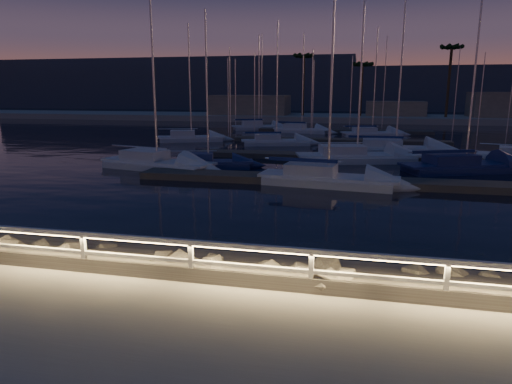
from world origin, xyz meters
TOP-DOWN VIEW (x-y plane):
  - ground at (0.00, 0.00)m, footprint 400.00×400.00m
  - harbor_water at (0.00, 31.22)m, footprint 400.00×440.00m
  - guard_rail at (-0.07, -0.00)m, footprint 44.11×0.12m
  - riprap at (-2.35, 1.28)m, footprint 36.68×2.77m
  - floating_docks at (0.00, 32.50)m, footprint 22.00×36.00m
  - far_shore at (-0.12, 74.05)m, footprint 160.00×14.00m
  - palm_left at (-8.00, 72.00)m, footprint 3.00×3.00m
  - palm_center at (2.00, 73.00)m, footprint 3.00×3.00m
  - palm_right at (16.00, 72.00)m, footprint 3.00×3.00m
  - distant_hills at (-22.13, 133.69)m, footprint 230.00×37.50m
  - sailboat_a at (-8.36, 19.78)m, footprint 6.40×3.38m
  - sailboat_b at (0.15, 15.66)m, footprint 8.04×3.24m
  - sailboat_c at (1.66, 24.90)m, footprint 9.38×4.85m
  - sailboat_e at (-15.61, 35.71)m, footprint 7.28×4.34m
  - sailboat_f at (-11.69, 18.69)m, footprint 8.58×4.24m
  - sailboat_g at (8.74, 22.02)m, footprint 8.79×5.47m
  - sailboat_j at (-6.18, 34.43)m, footprint 7.21×3.82m
  - sailboat_k at (3.31, 45.73)m, footprint 7.55×4.00m
  - sailboat_l at (4.88, 30.83)m, footprint 9.08×2.90m
  - sailboat_m at (-11.80, 51.96)m, footprint 7.59×4.87m
  - sailboat_n at (-5.43, 48.77)m, footprint 7.53×3.61m

SIDE VIEW (x-z plane):
  - harbor_water at x=0.00m, z-range -1.27..-0.67m
  - floating_docks at x=0.00m, z-range -0.60..-0.20m
  - sailboat_k at x=3.31m, z-range -6.37..5.98m
  - sailboat_a at x=-8.36m, z-range -5.48..5.08m
  - sailboat_j at x=-6.18m, z-range -6.11..5.73m
  - sailboat_n at x=-5.43m, z-range -6.37..6.01m
  - riprap at x=-2.35m, z-range -0.84..0.49m
  - sailboat_e at x=-15.61m, z-range -6.20..5.87m
  - sailboat_l at x=4.88m, z-range -7.78..7.46m
  - sailboat_b at x=0.15m, z-range -6.82..6.51m
  - sailboat_g at x=8.74m, z-range -7.41..7.10m
  - sailboat_m at x=-11.80m, z-range -6.49..6.19m
  - sailboat_f at x=-11.69m, z-range -7.19..6.91m
  - sailboat_c at x=1.66m, z-range -7.80..7.53m
  - ground at x=0.00m, z-range 0.00..0.00m
  - far_shore at x=-0.12m, z-range -2.31..2.89m
  - guard_rail at x=-0.07m, z-range 0.24..1.30m
  - distant_hills at x=-22.13m, z-range -4.26..13.74m
  - palm_center at x=2.00m, z-range 3.93..13.63m
  - palm_left at x=-8.00m, z-range 4.54..15.74m
  - palm_right at x=16.00m, z-range 4.93..17.13m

